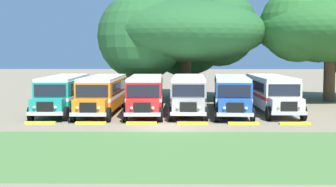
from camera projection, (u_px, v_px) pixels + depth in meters
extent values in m
plane|color=#84755B|center=(167.00, 126.00, 29.69)|extent=(220.00, 220.00, 0.00)
cube|color=#4C7538|center=(164.00, 151.00, 22.09)|extent=(80.00, 11.05, 0.01)
cube|color=teal|center=(65.00, 92.00, 37.10)|extent=(2.64, 9.24, 2.10)
cube|color=white|center=(65.00, 94.00, 37.12)|extent=(2.67, 9.26, 0.24)
cube|color=black|center=(81.00, 86.00, 37.36)|extent=(0.16, 8.00, 0.80)
cube|color=black|center=(49.00, 86.00, 37.36)|extent=(0.16, 8.00, 0.80)
cube|color=silver|center=(64.00, 78.00, 37.01)|extent=(2.56, 9.14, 0.22)
cube|color=teal|center=(48.00, 106.00, 31.87)|extent=(2.22, 1.43, 1.05)
cube|color=black|center=(45.00, 107.00, 31.13)|extent=(1.10, 0.12, 0.70)
cube|color=#B7B7BC|center=(45.00, 114.00, 31.12)|extent=(2.40, 0.24, 0.24)
cube|color=black|center=(50.00, 90.00, 32.45)|extent=(2.20, 0.09, 0.84)
cube|color=white|center=(76.00, 89.00, 41.72)|extent=(0.90, 0.07, 1.30)
sphere|color=#EAE5C6|center=(55.00, 107.00, 31.08)|extent=(0.20, 0.20, 0.20)
sphere|color=#EAE5C6|center=(34.00, 107.00, 31.08)|extent=(0.20, 0.20, 0.20)
cylinder|color=black|center=(66.00, 114.00, 32.01)|extent=(0.30, 1.00, 1.00)
cylinder|color=black|center=(31.00, 114.00, 32.01)|extent=(0.30, 1.00, 1.00)
cylinder|color=black|center=(87.00, 102.00, 40.18)|extent=(0.30, 1.00, 1.00)
cylinder|color=black|center=(59.00, 102.00, 40.18)|extent=(0.30, 1.00, 1.00)
cube|color=orange|center=(104.00, 93.00, 36.66)|extent=(2.66, 9.24, 2.10)
cube|color=white|center=(104.00, 95.00, 36.68)|extent=(2.69, 9.26, 0.24)
cube|color=black|center=(120.00, 86.00, 36.88)|extent=(0.18, 8.00, 0.80)
cube|color=black|center=(88.00, 86.00, 36.96)|extent=(0.18, 8.00, 0.80)
cube|color=silver|center=(103.00, 78.00, 36.57)|extent=(2.58, 9.14, 0.22)
cube|color=orange|center=(90.00, 107.00, 31.43)|extent=(2.22, 1.44, 1.05)
cube|color=black|center=(88.00, 108.00, 30.69)|extent=(1.10, 0.12, 0.70)
cube|color=#B7B7BC|center=(88.00, 115.00, 30.69)|extent=(2.40, 0.24, 0.24)
cube|color=black|center=(92.00, 91.00, 32.01)|extent=(2.20, 0.10, 0.84)
cube|color=white|center=(112.00, 89.00, 41.27)|extent=(0.90, 0.08, 1.30)
sphere|color=#EAE5C6|center=(99.00, 108.00, 30.62)|extent=(0.20, 0.20, 0.20)
sphere|color=#EAE5C6|center=(77.00, 108.00, 30.66)|extent=(0.20, 0.20, 0.20)
cylinder|color=black|center=(108.00, 115.00, 31.54)|extent=(0.30, 1.00, 1.00)
cylinder|color=black|center=(73.00, 115.00, 31.61)|extent=(0.30, 1.00, 1.00)
cylinder|color=black|center=(124.00, 102.00, 39.70)|extent=(0.30, 1.00, 1.00)
cylinder|color=black|center=(96.00, 102.00, 39.78)|extent=(0.30, 1.00, 1.00)
cube|color=red|center=(146.00, 93.00, 36.67)|extent=(2.70, 9.25, 2.10)
cube|color=white|center=(146.00, 95.00, 36.68)|extent=(2.73, 9.27, 0.24)
cube|color=black|center=(162.00, 86.00, 36.93)|extent=(0.21, 8.00, 0.80)
cube|color=black|center=(130.00, 86.00, 36.92)|extent=(0.21, 8.00, 0.80)
cube|color=beige|center=(146.00, 78.00, 36.57)|extent=(2.62, 9.15, 0.22)
cube|color=red|center=(143.00, 107.00, 31.43)|extent=(2.23, 1.45, 1.05)
cube|color=black|center=(142.00, 108.00, 30.69)|extent=(1.10, 0.12, 0.70)
cube|color=#B7B7BC|center=(142.00, 115.00, 30.69)|extent=(2.40, 0.25, 0.24)
cube|color=black|center=(143.00, 91.00, 32.01)|extent=(2.20, 0.11, 0.84)
cube|color=white|center=(148.00, 89.00, 41.28)|extent=(0.90, 0.08, 1.30)
sphere|color=#EAE5C6|center=(153.00, 108.00, 30.65)|extent=(0.20, 0.20, 0.20)
sphere|color=#EAE5C6|center=(131.00, 108.00, 30.64)|extent=(0.20, 0.20, 0.20)
cylinder|color=black|center=(161.00, 115.00, 31.58)|extent=(0.30, 1.01, 1.00)
cylinder|color=black|center=(125.00, 115.00, 31.57)|extent=(0.30, 1.01, 1.00)
cylinder|color=black|center=(162.00, 102.00, 39.75)|extent=(0.30, 1.01, 1.00)
cylinder|color=black|center=(133.00, 102.00, 39.74)|extent=(0.30, 1.01, 1.00)
cube|color=#9E9993|center=(189.00, 92.00, 36.98)|extent=(2.79, 9.28, 2.10)
cube|color=#282828|center=(189.00, 94.00, 37.00)|extent=(2.82, 9.30, 0.24)
cube|color=black|center=(205.00, 86.00, 37.18)|extent=(0.30, 8.00, 0.80)
cube|color=black|center=(173.00, 86.00, 37.30)|extent=(0.30, 8.00, 0.80)
cube|color=silver|center=(189.00, 78.00, 36.89)|extent=(2.71, 9.17, 0.22)
cube|color=#9E9993|center=(188.00, 107.00, 31.75)|extent=(2.24, 1.47, 1.05)
cube|color=black|center=(188.00, 107.00, 31.01)|extent=(1.10, 0.14, 0.70)
cube|color=#B7B7BC|center=(188.00, 114.00, 31.01)|extent=(2.41, 0.28, 0.24)
cube|color=black|center=(188.00, 91.00, 32.33)|extent=(2.20, 0.13, 0.84)
cube|color=#282828|center=(189.00, 89.00, 41.59)|extent=(0.90, 0.09, 1.30)
sphere|color=#EAE5C6|center=(199.00, 108.00, 30.93)|extent=(0.20, 0.20, 0.20)
sphere|color=#EAE5C6|center=(178.00, 107.00, 31.00)|extent=(0.20, 0.20, 0.20)
cylinder|color=black|center=(206.00, 114.00, 31.84)|extent=(0.31, 1.01, 1.00)
cylinder|color=black|center=(171.00, 114.00, 31.95)|extent=(0.31, 1.01, 1.00)
cylinder|color=black|center=(203.00, 102.00, 40.00)|extent=(0.31, 1.01, 1.00)
cylinder|color=black|center=(175.00, 102.00, 40.11)|extent=(0.31, 1.01, 1.00)
cube|color=#23519E|center=(231.00, 93.00, 36.58)|extent=(3.19, 9.36, 2.10)
cube|color=silver|center=(231.00, 95.00, 36.60)|extent=(3.22, 9.39, 0.24)
cube|color=black|center=(248.00, 86.00, 36.72)|extent=(0.65, 7.98, 0.80)
cube|color=black|center=(215.00, 86.00, 36.95)|extent=(0.65, 7.98, 0.80)
cube|color=beige|center=(232.00, 78.00, 36.48)|extent=(3.10, 9.26, 0.22)
cube|color=#23519E|center=(235.00, 107.00, 31.37)|extent=(2.30, 1.56, 1.05)
cube|color=black|center=(235.00, 108.00, 30.63)|extent=(1.10, 0.18, 0.70)
cube|color=#B7B7BC|center=(235.00, 115.00, 30.63)|extent=(2.41, 0.38, 0.24)
cube|color=black|center=(234.00, 91.00, 31.95)|extent=(2.20, 0.23, 0.84)
cube|color=silver|center=(229.00, 90.00, 41.18)|extent=(0.90, 0.13, 1.30)
sphere|color=#EAE5C6|center=(246.00, 108.00, 30.52)|extent=(0.20, 0.20, 0.20)
sphere|color=#EAE5C6|center=(224.00, 108.00, 30.65)|extent=(0.20, 0.20, 0.20)
cylinder|color=black|center=(253.00, 115.00, 31.40)|extent=(0.36, 1.02, 1.00)
cylinder|color=black|center=(217.00, 115.00, 31.62)|extent=(0.36, 1.02, 1.00)
cylinder|color=black|center=(244.00, 102.00, 39.54)|extent=(0.36, 1.02, 1.00)
cylinder|color=black|center=(215.00, 102.00, 39.76)|extent=(0.36, 1.02, 1.00)
cube|color=silver|center=(270.00, 92.00, 37.33)|extent=(2.55, 9.21, 2.10)
cube|color=red|center=(270.00, 94.00, 37.35)|extent=(2.58, 9.23, 0.24)
cube|color=black|center=(286.00, 85.00, 37.58)|extent=(0.09, 8.00, 0.80)
cube|color=black|center=(254.00, 85.00, 37.60)|extent=(0.09, 8.00, 0.80)
cube|color=silver|center=(271.00, 77.00, 37.23)|extent=(2.47, 9.11, 0.22)
cube|color=silver|center=(286.00, 106.00, 32.09)|extent=(2.21, 1.41, 1.05)
cube|color=black|center=(289.00, 107.00, 31.36)|extent=(1.10, 0.11, 0.70)
cube|color=#B7B7BC|center=(289.00, 113.00, 31.35)|extent=(2.40, 0.21, 0.24)
cube|color=black|center=(284.00, 90.00, 32.68)|extent=(2.20, 0.07, 0.84)
cube|color=red|center=(260.00, 89.00, 41.94)|extent=(0.90, 0.07, 1.30)
sphere|color=#EAE5C6|center=(300.00, 107.00, 31.30)|extent=(0.20, 0.20, 0.20)
sphere|color=#EAE5C6|center=(279.00, 107.00, 31.31)|extent=(0.20, 0.20, 0.20)
cylinder|color=black|center=(304.00, 113.00, 32.23)|extent=(0.29, 1.00, 1.00)
cylinder|color=black|center=(268.00, 113.00, 32.25)|extent=(0.29, 1.00, 1.00)
cylinder|color=black|center=(277.00, 101.00, 40.40)|extent=(0.29, 1.00, 1.00)
cylinder|color=black|center=(249.00, 101.00, 40.42)|extent=(0.29, 1.00, 1.00)
cube|color=yellow|center=(40.00, 123.00, 30.77)|extent=(2.00, 0.36, 0.15)
cube|color=yellow|center=(91.00, 123.00, 30.72)|extent=(2.00, 0.36, 0.15)
cube|color=yellow|center=(141.00, 123.00, 30.67)|extent=(2.00, 0.36, 0.15)
cube|color=yellow|center=(192.00, 123.00, 30.62)|extent=(2.00, 0.36, 0.15)
cube|color=yellow|center=(243.00, 123.00, 30.58)|extent=(2.00, 0.36, 0.15)
cube|color=yellow|center=(295.00, 123.00, 30.53)|extent=(2.00, 0.36, 0.15)
cylinder|color=brown|center=(186.00, 78.00, 46.12)|extent=(1.02, 1.02, 4.49)
ellipsoid|color=#235628|center=(186.00, 32.00, 45.74)|extent=(15.71, 14.49, 5.94)
sphere|color=#235628|center=(219.00, 28.00, 47.05)|extent=(7.71, 7.71, 7.71)
sphere|color=#235628|center=(141.00, 36.00, 44.53)|extent=(8.33, 8.33, 8.33)
sphere|color=#235628|center=(185.00, 31.00, 49.98)|extent=(9.64, 9.64, 9.64)
cylinder|color=brown|center=(329.00, 78.00, 45.22)|extent=(1.09, 1.09, 4.56)
ellipsoid|color=#286028|center=(331.00, 29.00, 44.82)|extent=(14.43, 13.71, 6.40)
sphere|color=#286028|center=(298.00, 24.00, 43.81)|extent=(7.12, 7.12, 7.12)
sphere|color=#286028|center=(319.00, 22.00, 48.43)|extent=(8.24, 8.24, 8.24)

